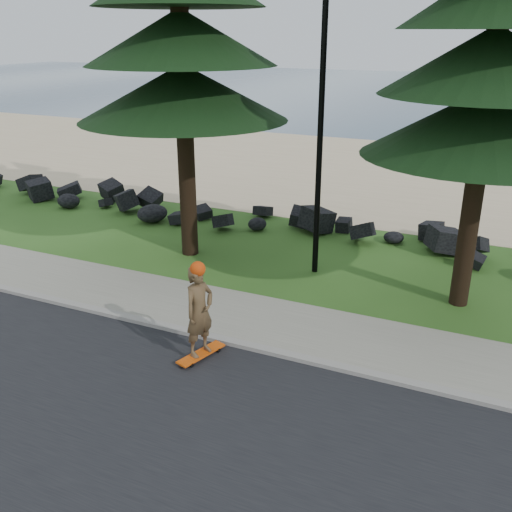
{
  "coord_description": "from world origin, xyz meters",
  "views": [
    {
      "loc": [
        4.09,
        -9.47,
        5.66
      ],
      "look_at": [
        -0.18,
        0.0,
        1.54
      ],
      "focal_mm": 40.0,
      "sensor_mm": 36.0,
      "label": 1
    }
  ],
  "objects": [
    {
      "name": "kerb",
      "position": [
        0.0,
        -0.9,
        0.05
      ],
      "size": [
        160.0,
        0.2,
        0.1
      ],
      "primitive_type": "cube",
      "color": "gray",
      "rests_on": "ground"
    },
    {
      "name": "beach_sand",
      "position": [
        0.0,
        14.5,
        0.01
      ],
      "size": [
        160.0,
        15.0,
        0.01
      ],
      "primitive_type": "cube",
      "color": "#CEB489",
      "rests_on": "ground"
    },
    {
      "name": "road",
      "position": [
        0.0,
        -4.5,
        0.01
      ],
      "size": [
        160.0,
        7.0,
        0.02
      ],
      "primitive_type": "cube",
      "color": "black",
      "rests_on": "ground"
    },
    {
      "name": "ground",
      "position": [
        0.0,
        0.0,
        0.0
      ],
      "size": [
        160.0,
        160.0,
        0.0
      ],
      "primitive_type": "plane",
      "color": "#2B531A",
      "rests_on": "ground"
    },
    {
      "name": "skateboarder",
      "position": [
        -0.58,
        -1.57,
        0.97
      ],
      "size": [
        0.57,
        1.06,
        1.92
      ],
      "rotation": [
        0.0,
        0.0,
        1.28
      ],
      "color": "#E5520D",
      "rests_on": "ground"
    },
    {
      "name": "seawall_boulders",
      "position": [
        0.0,
        5.6,
        0.0
      ],
      "size": [
        60.0,
        2.4,
        1.1
      ],
      "primitive_type": null,
      "color": "black",
      "rests_on": "ground"
    },
    {
      "name": "sidewalk",
      "position": [
        0.0,
        0.2,
        0.04
      ],
      "size": [
        160.0,
        2.0,
        0.08
      ],
      "primitive_type": "cube",
      "color": "gray",
      "rests_on": "ground"
    },
    {
      "name": "ocean",
      "position": [
        0.0,
        51.0,
        0.0
      ],
      "size": [
        160.0,
        58.0,
        0.01
      ],
      "primitive_type": "cube",
      "color": "#38536C",
      "rests_on": "ground"
    },
    {
      "name": "lamp_post",
      "position": [
        0.0,
        3.2,
        4.13
      ],
      "size": [
        0.25,
        0.14,
        8.14
      ],
      "color": "black",
      "rests_on": "ground"
    }
  ]
}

